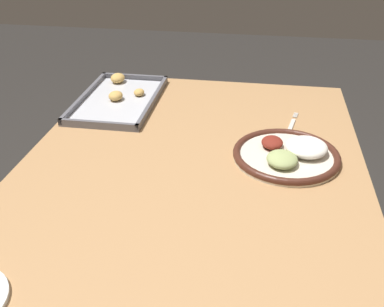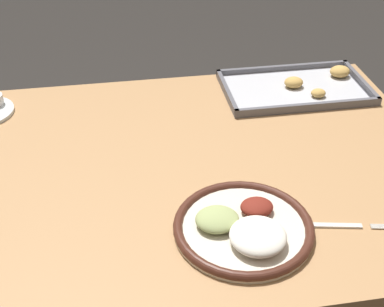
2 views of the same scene
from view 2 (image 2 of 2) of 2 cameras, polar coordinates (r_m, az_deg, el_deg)
The scene contains 4 objects.
dining_table at distance 1.34m, azimuth -1.18°, elevation -4.54°, with size 1.28×0.91×0.73m.
dinner_plate at distance 1.09m, azimuth 5.58°, elevation -7.84°, with size 0.29×0.29×0.05m.
fork at distance 1.15m, azimuth 14.57°, elevation -7.44°, with size 0.21×0.05×0.00m.
baking_tray at distance 1.62m, azimuth 11.34°, elevation 6.98°, with size 0.42×0.25×0.04m.
Camera 2 is at (-0.14, -1.02, 1.48)m, focal length 50.00 mm.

